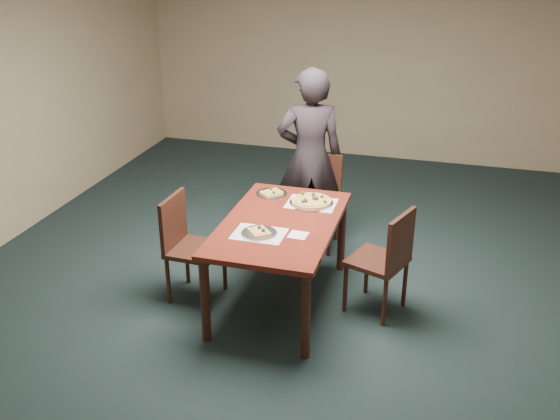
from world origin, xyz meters
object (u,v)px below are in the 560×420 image
(dining_table, at_px, (280,232))
(pizza_pan, at_px, (311,201))
(diner, at_px, (310,158))
(chair_right, at_px, (386,256))
(chair_far, at_px, (318,195))
(chair_left, at_px, (187,241))
(slice_plate_far, at_px, (272,193))
(slice_plate_near, at_px, (259,232))

(dining_table, xyz_separation_m, pizza_pan, (0.16, 0.42, 0.11))
(diner, height_order, pizza_pan, diner)
(dining_table, distance_m, chair_right, 0.88)
(chair_far, bearing_deg, pizza_pan, -81.25)
(chair_left, height_order, chair_right, same)
(chair_left, xyz_separation_m, slice_plate_far, (0.55, 0.64, 0.25))
(dining_table, distance_m, chair_far, 1.18)
(dining_table, bearing_deg, pizza_pan, 69.28)
(chair_left, bearing_deg, dining_table, -79.43)
(chair_right, bearing_deg, diner, -121.09)
(chair_far, height_order, diner, diner)
(pizza_pan, bearing_deg, dining_table, -110.72)
(dining_table, relative_size, slice_plate_near, 5.36)
(slice_plate_far, bearing_deg, dining_table, -66.56)
(chair_far, height_order, pizza_pan, chair_far)
(chair_far, xyz_separation_m, slice_plate_near, (-0.14, -1.44, 0.25))
(dining_table, height_order, pizza_pan, pizza_pan)
(diner, height_order, slice_plate_far, diner)
(chair_right, height_order, slice_plate_near, chair_right)
(chair_right, relative_size, slice_plate_far, 3.25)
(slice_plate_far, bearing_deg, pizza_pan, -15.30)
(chair_left, bearing_deg, chair_far, -30.76)
(chair_right, distance_m, slice_plate_near, 1.04)
(chair_left, relative_size, slice_plate_far, 3.25)
(chair_far, bearing_deg, slice_plate_near, -95.08)
(pizza_pan, relative_size, slice_plate_near, 1.35)
(dining_table, height_order, chair_left, chair_left)
(chair_left, bearing_deg, slice_plate_far, -38.43)
(diner, bearing_deg, slice_plate_far, 56.44)
(pizza_pan, height_order, slice_plate_far, pizza_pan)
(dining_table, distance_m, slice_plate_near, 0.30)
(chair_left, distance_m, slice_plate_far, 0.88)
(dining_table, relative_size, chair_far, 1.65)
(diner, bearing_deg, chair_far, 142.20)
(chair_far, height_order, slice_plate_near, chair_far)
(diner, bearing_deg, slice_plate_near, 69.91)
(diner, distance_m, pizza_pan, 0.82)
(chair_right, xyz_separation_m, slice_plate_near, (-0.95, -0.34, 0.25))
(pizza_pan, bearing_deg, diner, 104.56)
(chair_left, xyz_separation_m, diner, (0.74, 1.32, 0.37))
(chair_far, height_order, chair_right, same)
(chair_far, height_order, slice_plate_far, chair_far)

